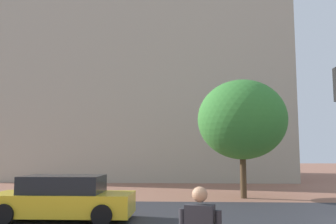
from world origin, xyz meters
The scene contains 5 objects.
ground_plane centered at (0.00, 10.00, 0.00)m, with size 120.00×120.00×0.00m, color #93604C.
street_asphalt_strip centered at (0.00, 8.60, 0.00)m, with size 120.00×6.38×0.00m, color #2D2D33.
landmark_building centered at (-2.11, 28.62, 10.51)m, with size 23.60×14.92×33.52m.
car_yellow centered at (-2.95, 7.20, 0.69)m, with size 4.59×2.00×1.45m.
tree_curb_far centered at (3.92, 13.21, 3.83)m, with size 4.39×4.39×5.81m.
Camera 1 is at (1.08, -4.67, 2.21)m, focal length 38.35 mm.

